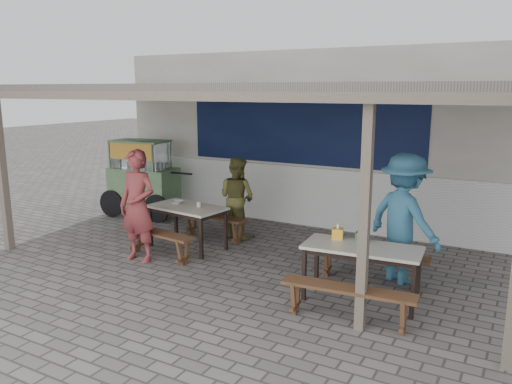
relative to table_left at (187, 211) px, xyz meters
The scene contains 17 objects.
ground 1.51m from the table_left, 25.17° to the right, with size 60.00×60.00×0.00m, color slate.
back_wall 3.41m from the table_left, 67.83° to the left, with size 9.00×1.28×3.50m.
warung_roof 2.41m from the table_left, 14.60° to the left, with size 9.00×4.21×2.81m.
table_left is the anchor object (origin of this frame).
bench_left_street 0.77m from the table_left, 96.94° to the right, with size 1.44×0.45×0.45m.
bench_left_wall 0.77m from the table_left, 83.06° to the left, with size 1.44×0.45×0.45m.
table_right 3.41m from the table_left, 12.03° to the right, with size 1.55×0.79×0.75m.
bench_right_street 3.69m from the table_left, 22.57° to the right, with size 1.61×0.41×0.45m.
bench_right_wall 3.29m from the table_left, ahead, with size 1.61×0.41×0.45m.
vendor_cart 2.63m from the table_left, 148.30° to the left, with size 2.05×0.95×1.66m.
patron_street_side 0.98m from the table_left, 107.69° to the right, with size 0.66×0.43×1.81m, color maroon.
patron_wall_side 1.07m from the table_left, 67.44° to the left, with size 0.74×0.57×1.52m, color brown.
patron_right_table 3.65m from the table_left, ahead, with size 1.21×0.69×1.87m, color teal.
tissue_box 2.99m from the table_left, 10.50° to the right, with size 0.14×0.14×0.14m, color yellow.
donation_box 3.31m from the table_left, ahead, with size 0.18×0.12×0.12m, color #306C32.
condiment_jar 0.24m from the table_left, 18.67° to the left, with size 0.08×0.08×0.08m, color silver.
condiment_bowl 0.31m from the table_left, 164.35° to the left, with size 0.21×0.21×0.05m, color white.
Camera 1 is at (3.91, -6.18, 2.74)m, focal length 35.00 mm.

